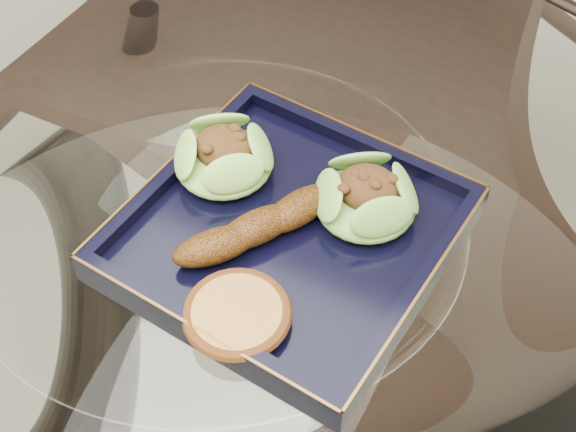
% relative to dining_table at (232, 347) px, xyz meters
% --- Properties ---
extents(dining_table, '(1.13, 1.13, 0.77)m').
position_rel_dining_table_xyz_m(dining_table, '(0.00, 0.00, 0.00)').
color(dining_table, white).
rests_on(dining_table, ground).
extents(dining_chair, '(0.47, 0.47, 1.07)m').
position_rel_dining_table_xyz_m(dining_chair, '(-0.16, 0.48, -0.00)').
color(dining_chair, black).
rests_on(dining_chair, ground).
extents(navy_plate, '(0.29, 0.29, 0.02)m').
position_rel_dining_table_xyz_m(navy_plate, '(0.05, 0.04, 0.17)').
color(navy_plate, black).
rests_on(navy_plate, dining_table).
extents(lettuce_wrap_left, '(0.11, 0.11, 0.03)m').
position_rel_dining_table_xyz_m(lettuce_wrap_left, '(-0.04, 0.07, 0.20)').
color(lettuce_wrap_left, '#5A9F2E').
rests_on(lettuce_wrap_left, navy_plate).
extents(lettuce_wrap_right, '(0.11, 0.11, 0.03)m').
position_rel_dining_table_xyz_m(lettuce_wrap_right, '(0.10, 0.09, 0.20)').
color(lettuce_wrap_right, '#4A8D29').
rests_on(lettuce_wrap_right, navy_plate).
extents(roasted_plantain, '(0.11, 0.15, 0.03)m').
position_rel_dining_table_xyz_m(roasted_plantain, '(0.03, 0.02, 0.20)').
color(roasted_plantain, '#582D09').
rests_on(roasted_plantain, navy_plate).
extents(crumb_patty, '(0.10, 0.10, 0.01)m').
position_rel_dining_table_xyz_m(crumb_patty, '(0.06, -0.07, 0.19)').
color(crumb_patty, '#B6853C').
rests_on(crumb_patty, navy_plate).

